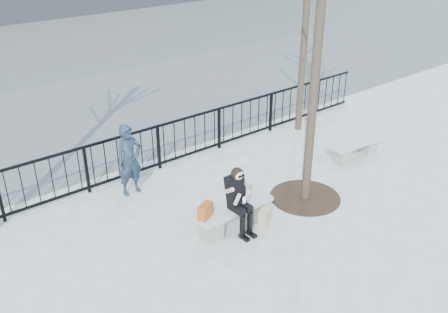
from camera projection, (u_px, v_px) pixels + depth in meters
ground at (234, 227)px, 9.67m from camera, size 120.00×120.00×0.00m
railing at (151, 149)px, 11.53m from camera, size 14.00×0.06×1.10m
tree_grate at (305, 197)px, 10.66m from camera, size 1.50×1.50×0.02m
bench_main at (234, 214)px, 9.54m from camera, size 1.65×0.46×0.49m
bench_second at (356, 148)px, 12.25m from camera, size 1.51×0.42×0.45m
seated_woman at (239, 201)px, 9.26m from camera, size 0.50×0.64×1.34m
handbag at (205, 211)px, 9.04m from camera, size 0.37×0.28×0.27m
shopping_bag at (265, 217)px, 9.66m from camera, size 0.42×0.32×0.38m
standing_man at (129, 160)px, 10.51m from camera, size 0.58×0.39×1.58m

